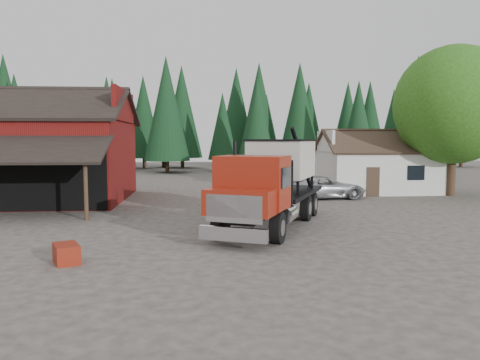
{
  "coord_description": "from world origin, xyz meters",
  "views": [
    {
      "loc": [
        -0.1,
        -20.64,
        3.88
      ],
      "look_at": [
        1.88,
        3.08,
        1.8
      ],
      "focal_mm": 35.0,
      "sensor_mm": 36.0,
      "label": 1
    }
  ],
  "objects": [
    {
      "name": "conifer_backdrop",
      "position": [
        0.0,
        42.0,
        0.0
      ],
      "size": [
        76.0,
        16.0,
        16.0
      ],
      "primitive_type": null,
      "color": "#113318",
      "rests_on": "ground"
    },
    {
      "name": "feed_truck",
      "position": [
        3.05,
        -0.19,
        2.1
      ],
      "size": [
        6.51,
        10.17,
        4.5
      ],
      "rotation": [
        0.0,
        0.0,
        -0.42
      ],
      "color": "black",
      "rests_on": "ground"
    },
    {
      "name": "near_pine_c",
      "position": [
        22.0,
        26.0,
        6.89
      ],
      "size": [
        4.84,
        4.84,
        12.4
      ],
      "color": "#382619",
      "rests_on": "ground"
    },
    {
      "name": "near_pine_b",
      "position": [
        6.0,
        30.0,
        5.89
      ],
      "size": [
        3.96,
        3.96,
        10.4
      ],
      "color": "#382619",
      "rests_on": "ground"
    },
    {
      "name": "red_barn",
      "position": [
        -11.0,
        9.9,
        2.69
      ],
      "size": [
        12.8,
        13.63,
        7.18
      ],
      "color": "maroon",
      "rests_on": "ground"
    },
    {
      "name": "near_pine_d",
      "position": [
        -4.0,
        34.0,
        7.39
      ],
      "size": [
        5.28,
        5.28,
        13.4
      ],
      "color": "#382619",
      "rests_on": "ground"
    },
    {
      "name": "farmhouse",
      "position": [
        13.0,
        13.0,
        1.67
      ],
      "size": [
        8.6,
        6.42,
        4.65
      ],
      "color": "silver",
      "rests_on": "ground"
    },
    {
      "name": "silver_car",
      "position": [
        8.0,
        9.19,
        0.73
      ],
      "size": [
        5.53,
        3.09,
        1.46
      ],
      "primitive_type": "imported",
      "rotation": [
        0.0,
        0.0,
        1.7
      ],
      "color": "#B1B5BA",
      "rests_on": "ground"
    },
    {
      "name": "ground",
      "position": [
        0.0,
        0.0,
        0.0
      ],
      "size": [
        120.0,
        120.0,
        0.0
      ],
      "primitive_type": "plane",
      "color": "#423934",
      "rests_on": "ground"
    },
    {
      "name": "deciduous_tree",
      "position": [
        17.01,
        9.97,
        5.91
      ],
      "size": [
        8.0,
        8.0,
        10.2
      ],
      "color": "#382619",
      "rests_on": "ground"
    },
    {
      "name": "equip_box",
      "position": [
        -4.34,
        -5.82,
        0.3
      ],
      "size": [
        1.09,
        1.29,
        0.6
      ],
      "primitive_type": "cube",
      "rotation": [
        0.0,
        0.0,
        0.42
      ],
      "color": "maroon",
      "rests_on": "ground"
    }
  ]
}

